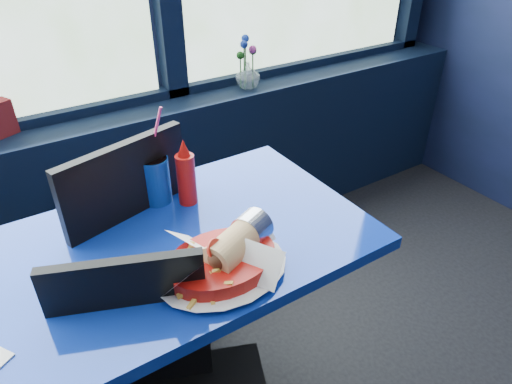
# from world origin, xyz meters

# --- Properties ---
(window_sill) EXTENTS (5.00, 0.26, 0.80)m
(window_sill) POSITION_xyz_m (0.00, 2.87, 0.40)
(window_sill) COLOR black
(window_sill) RESTS_ON ground
(near_table) EXTENTS (1.20, 0.70, 0.75)m
(near_table) POSITION_xyz_m (0.30, 2.00, 0.57)
(near_table) COLOR black
(near_table) RESTS_ON ground
(chair_near_back) EXTENTS (0.55, 0.55, 0.99)m
(chair_near_back) POSITION_xyz_m (0.31, 2.32, 0.57)
(chair_near_back) COLOR black
(chair_near_back) RESTS_ON ground
(flower_vase) EXTENTS (0.14, 0.15, 0.25)m
(flower_vase) POSITION_xyz_m (1.12, 2.84, 0.88)
(flower_vase) COLOR silver
(flower_vase) RESTS_ON window_sill
(food_basket) EXTENTS (0.32, 0.31, 0.12)m
(food_basket) POSITION_xyz_m (0.39, 1.81, 0.79)
(food_basket) COLOR #A9100B
(food_basket) RESTS_ON near_table
(ketchup_bottle) EXTENTS (0.06, 0.06, 0.22)m
(ketchup_bottle) POSITION_xyz_m (0.46, 2.16, 0.85)
(ketchup_bottle) COLOR #A9100B
(ketchup_bottle) RESTS_ON near_table
(soda_cup) EXTENTS (0.10, 0.10, 0.33)m
(soda_cup) POSITION_xyz_m (0.38, 2.22, 0.83)
(soda_cup) COLOR navy
(soda_cup) RESTS_ON near_table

